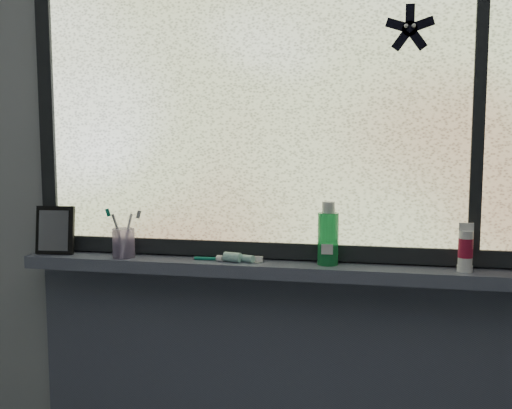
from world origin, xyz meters
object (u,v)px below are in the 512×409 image
Objects in this scene: vanity_mirror at (55,230)px; mouthwash_bottle at (328,233)px; toothbrush_cup at (124,243)px; cream_tube at (466,246)px.

mouthwash_bottle is at bearing -4.71° from vanity_mirror.
vanity_mirror reaches higher than toothbrush_cup.
toothbrush_cup is 0.59× the size of mouthwash_bottle.
toothbrush_cup is at bearing -7.64° from vanity_mirror.
mouthwash_bottle reaches higher than vanity_mirror.
toothbrush_cup is at bearing -179.70° from cream_tube.
mouthwash_bottle is 1.57× the size of cream_tube.
mouthwash_bottle is at bearing 177.47° from cream_tube.
cream_tube is (1.30, -0.00, -0.00)m from vanity_mirror.
vanity_mirror is at bearing 179.85° from cream_tube.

